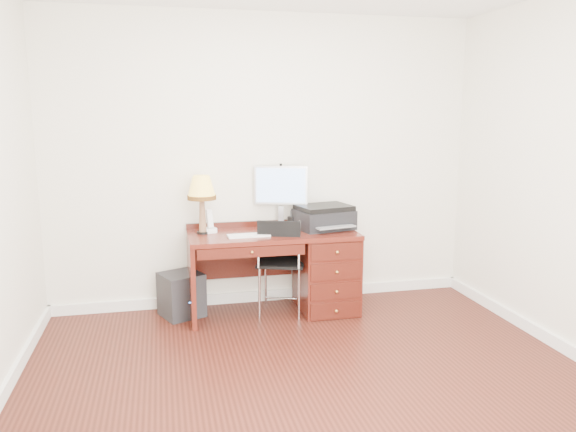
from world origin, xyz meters
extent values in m
plane|color=black|center=(0.00, 0.00, 0.00)|extent=(4.00, 4.00, 0.00)
plane|color=white|center=(0.00, 1.75, 1.35)|extent=(4.00, 0.00, 4.00)
cube|color=white|center=(0.00, 1.74, 0.05)|extent=(4.00, 0.03, 0.10)
cube|color=white|center=(1.99, 0.00, 0.05)|extent=(0.03, 3.50, 0.10)
cube|color=#571A12|center=(0.00, 1.40, 0.73)|extent=(1.50, 0.65, 0.04)
cube|color=#571A12|center=(0.50, 1.40, 0.35)|extent=(0.50, 0.61, 0.71)
cube|color=#571A12|center=(-0.73, 1.40, 0.35)|extent=(0.04, 0.61, 0.71)
cube|color=#45140D|center=(-0.24, 1.69, 0.46)|extent=(0.96, 0.03, 0.39)
cube|color=#45140D|center=(-0.24, 1.09, 0.66)|extent=(0.91, 0.03, 0.09)
sphere|color=#BF8C3F|center=(0.50, 1.06, 0.35)|extent=(0.03, 0.03, 0.03)
cube|color=silver|center=(0.12, 1.61, 0.76)|extent=(0.25, 0.21, 0.01)
cube|color=silver|center=(0.12, 1.66, 0.85)|extent=(0.06, 0.04, 0.18)
cube|color=silver|center=(0.12, 1.64, 1.14)|extent=(0.49, 0.18, 0.36)
cube|color=#4C8CF2|center=(0.12, 1.62, 1.14)|extent=(0.44, 0.13, 0.32)
cube|color=white|center=(-0.19, 1.29, 0.76)|extent=(0.45, 0.15, 0.02)
cylinder|color=black|center=(0.01, 1.34, 0.75)|extent=(0.24, 0.24, 0.01)
ellipsoid|color=white|center=(0.01, 1.34, 0.78)|extent=(0.11, 0.07, 0.04)
cube|color=black|center=(0.50, 1.47, 0.84)|extent=(0.56, 0.47, 0.17)
cube|color=black|center=(0.50, 1.47, 0.95)|extent=(0.53, 0.45, 0.04)
cylinder|color=black|center=(-0.61, 1.49, 0.76)|extent=(0.11, 0.11, 0.02)
cone|color=olive|center=(-0.61, 1.49, 0.92)|extent=(0.07, 0.07, 0.31)
cone|color=#EBC04A|center=(-0.61, 1.49, 1.17)|extent=(0.25, 0.25, 0.19)
cylinder|color=#593814|center=(-0.61, 1.49, 1.07)|extent=(0.25, 0.25, 0.04)
cube|color=white|center=(-0.55, 1.52, 0.77)|extent=(0.13, 0.13, 0.04)
cube|color=white|center=(-0.55, 1.52, 0.88)|extent=(0.07, 0.08, 0.17)
cylinder|color=black|center=(0.22, 1.59, 0.80)|extent=(0.08, 0.08, 0.10)
cube|color=black|center=(0.08, 1.41, 0.47)|extent=(0.53, 0.53, 0.03)
cube|color=black|center=(0.08, 1.21, 0.76)|extent=(0.36, 0.15, 0.25)
cylinder|color=silver|center=(-0.09, 1.58, 0.23)|extent=(0.02, 0.02, 0.47)
cylinder|color=silver|center=(0.26, 1.58, 0.23)|extent=(0.02, 0.02, 0.47)
cylinder|color=silver|center=(-0.09, 1.23, 0.23)|extent=(0.02, 0.02, 0.47)
cylinder|color=silver|center=(0.26, 1.23, 0.23)|extent=(0.02, 0.02, 0.47)
cylinder|color=silver|center=(-0.09, 1.21, 0.68)|extent=(0.02, 0.02, 0.42)
cylinder|color=silver|center=(0.26, 1.21, 0.68)|extent=(0.02, 0.02, 0.42)
cube|color=black|center=(-0.82, 1.50, 0.20)|extent=(0.44, 0.44, 0.39)
camera|label=1|loc=(-0.95, -3.42, 1.81)|focal=35.00mm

